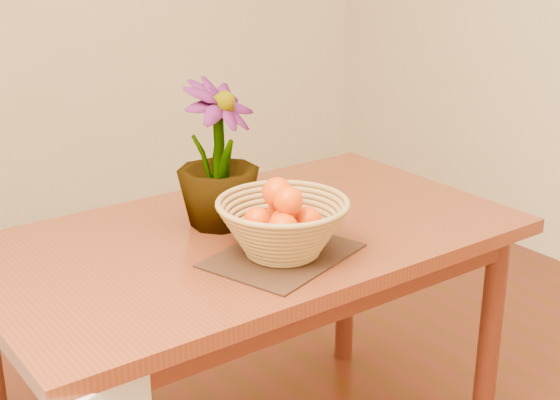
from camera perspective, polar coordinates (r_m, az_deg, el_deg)
table at (r=2.08m, az=-2.15°, el=-4.56°), size 1.40×0.80×0.75m
placemat at (r=1.89m, az=0.19°, el=-4.06°), size 0.42×0.36×0.01m
wicker_basket at (r=1.87m, az=0.20°, el=-2.17°), size 0.32×0.32×0.13m
orange_pile at (r=1.85m, az=0.19°, el=-0.92°), size 0.17×0.17×0.13m
potted_plant at (r=2.03m, az=-4.58°, el=3.30°), size 0.29×0.29×0.39m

